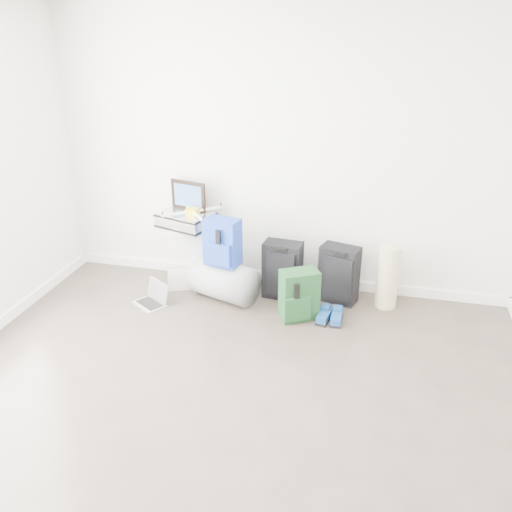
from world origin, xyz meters
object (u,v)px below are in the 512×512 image
(duffel_bag, at_px, (224,281))
(carry_on, at_px, (339,274))
(briefcase, at_px, (186,220))
(large_suitcase, at_px, (282,270))
(boxes_stack, at_px, (188,255))
(laptop, at_px, (153,299))

(duffel_bag, bearing_deg, carry_on, 30.68)
(briefcase, distance_m, large_suitcase, 1.08)
(boxes_stack, xyz_separation_m, large_suitcase, (0.99, -0.06, -0.03))
(large_suitcase, height_order, laptop, large_suitcase)
(boxes_stack, height_order, large_suitcase, boxes_stack)
(briefcase, relative_size, duffel_bag, 0.82)
(carry_on, bearing_deg, laptop, -148.63)
(briefcase, bearing_deg, carry_on, 16.70)
(duffel_bag, bearing_deg, large_suitcase, 37.61)
(duffel_bag, bearing_deg, laptop, -137.54)
(large_suitcase, bearing_deg, boxes_stack, -178.42)
(duffel_bag, xyz_separation_m, carry_on, (1.09, 0.21, 0.09))
(boxes_stack, relative_size, large_suitcase, 1.11)
(briefcase, bearing_deg, laptop, -93.06)
(boxes_stack, distance_m, carry_on, 1.54)
(briefcase, xyz_separation_m, laptop, (-0.19, -0.50, -0.65))
(large_suitcase, xyz_separation_m, laptop, (-1.18, -0.44, -0.23))
(boxes_stack, xyz_separation_m, carry_on, (1.54, -0.03, -0.03))
(briefcase, xyz_separation_m, large_suitcase, (0.99, -0.06, -0.42))
(briefcase, bearing_deg, boxes_stack, -162.36)
(boxes_stack, height_order, carry_on, boxes_stack)
(duffel_bag, relative_size, carry_on, 1.09)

